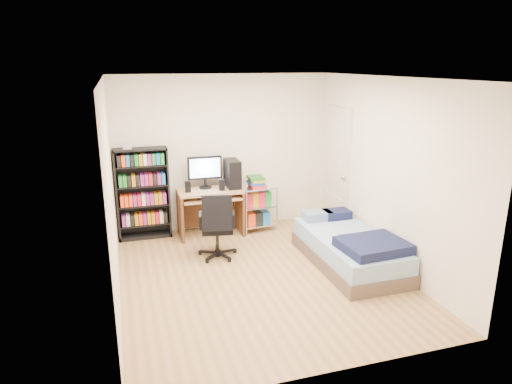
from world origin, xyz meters
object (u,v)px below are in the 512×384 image
object	(u,v)px
bed	(350,248)
office_chair	(217,237)
computer_desk	(216,192)
media_shelf	(143,193)

from	to	relation	value
bed	office_chair	bearing A→B (deg)	155.43
computer_desk	bed	world-z (taller)	computer_desk
computer_desk	bed	bearing A→B (deg)	-49.35
computer_desk	bed	distance (m)	2.31
computer_desk	office_chair	world-z (taller)	computer_desk
computer_desk	office_chair	xyz separation A→B (m)	(-0.19, -0.96, -0.38)
media_shelf	office_chair	xyz separation A→B (m)	(0.93, -1.09, -0.43)
media_shelf	bed	world-z (taller)	media_shelf
media_shelf	office_chair	distance (m)	1.49
office_chair	bed	bearing A→B (deg)	-14.25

